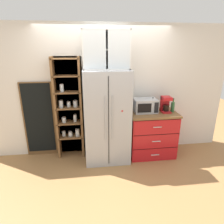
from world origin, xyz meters
TOP-DOWN VIEW (x-y plane):
  - ground_plane at (0.00, 0.00)m, footprint 10.72×10.72m
  - wall_back_cream at (0.00, 0.40)m, footprint 5.02×0.10m
  - refrigerator at (0.00, 0.02)m, footprint 0.83×0.68m
  - pantry_shelf_column at (-0.71, 0.28)m, footprint 0.55×0.29m
  - counter_cabinet at (0.91, 0.06)m, footprint 0.93×0.62m
  - microwave at (0.76, 0.10)m, footprint 0.44×0.33m
  - coffee_maker at (1.15, 0.06)m, footprint 0.17×0.20m
  - mug_cream at (0.91, 0.04)m, footprint 0.12×0.09m
  - mug_navy at (0.91, 0.11)m, footprint 0.11×0.07m
  - bottle_green at (1.30, 0.04)m, footprint 0.07×0.07m
  - bottle_clear at (0.91, 0.10)m, footprint 0.06×0.06m
  - upper_cabinet at (0.00, 0.07)m, footprint 0.80×0.32m
  - chalkboard_menu at (-1.31, 0.33)m, footprint 0.60×0.04m

SIDE VIEW (x-z plane):
  - ground_plane at x=0.00m, z-range 0.00..0.00m
  - counter_cabinet at x=0.91m, z-range 0.00..0.91m
  - chalkboard_menu at x=-1.31m, z-range 0.00..1.51m
  - refrigerator at x=0.00m, z-range 0.00..1.75m
  - mug_cream at x=0.91m, z-range 0.91..1.01m
  - mug_navy at x=0.91m, z-range 0.91..1.01m
  - pantry_shelf_column at x=-0.71m, z-range 0.01..1.98m
  - bottle_green at x=1.30m, z-range 0.90..1.17m
  - bottle_clear at x=0.91m, z-range 0.90..1.18m
  - microwave at x=0.76m, z-range 0.91..1.17m
  - coffee_maker at x=1.15m, z-range 0.91..1.22m
  - wall_back_cream at x=0.00m, z-range 0.00..2.55m
  - upper_cabinet at x=0.00m, z-range 1.75..2.40m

